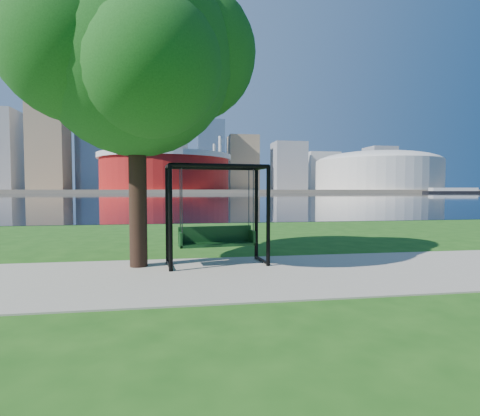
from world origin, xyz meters
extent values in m
plane|color=#1E5114|center=(0.00, 0.00, 0.00)|extent=(900.00, 900.00, 0.00)
cube|color=#9E937F|center=(0.00, -0.50, 0.01)|extent=(120.00, 4.00, 0.03)
cube|color=black|center=(0.00, 102.00, 0.01)|extent=(900.00, 180.00, 0.02)
cube|color=#937F60|center=(0.00, 306.00, 1.00)|extent=(900.00, 228.00, 2.00)
cylinder|color=maroon|center=(-10.00, 235.00, 13.00)|extent=(80.00, 80.00, 22.00)
cylinder|color=silver|center=(-10.00, 235.00, 22.50)|extent=(83.00, 83.00, 3.00)
cylinder|color=silver|center=(22.91, 254.00, 18.00)|extent=(2.00, 2.00, 32.00)
cylinder|color=silver|center=(-42.91, 254.00, 18.00)|extent=(2.00, 2.00, 32.00)
cylinder|color=silver|center=(-42.91, 216.00, 18.00)|extent=(2.00, 2.00, 32.00)
cylinder|color=silver|center=(22.91, 216.00, 18.00)|extent=(2.00, 2.00, 32.00)
cylinder|color=beige|center=(135.00, 235.00, 12.00)|extent=(84.00, 84.00, 20.00)
ellipsoid|color=beige|center=(135.00, 235.00, 21.00)|extent=(84.00, 84.00, 15.12)
cube|color=#998466|center=(-100.00, 300.00, 46.00)|extent=(26.00, 26.00, 88.00)
cube|color=slate|center=(-70.00, 325.00, 49.50)|extent=(30.00, 24.00, 95.00)
cube|color=gray|center=(-40.00, 305.00, 38.00)|extent=(24.00, 24.00, 72.00)
cube|color=silver|center=(-10.00, 335.00, 42.00)|extent=(32.00, 28.00, 80.00)
cube|color=slate|center=(25.00, 310.00, 31.00)|extent=(22.00, 22.00, 58.00)
cube|color=#998466|center=(55.00, 325.00, 26.00)|extent=(26.00, 26.00, 48.00)
cube|color=gray|center=(95.00, 315.00, 23.00)|extent=(28.00, 24.00, 42.00)
cube|color=silver|center=(135.00, 340.00, 20.00)|extent=(30.00, 26.00, 36.00)
cube|color=gray|center=(185.00, 320.00, 22.00)|extent=(24.00, 24.00, 40.00)
cube|color=#998466|center=(225.00, 335.00, 18.00)|extent=(26.00, 26.00, 32.00)
sphere|color=#998466|center=(-100.00, 300.00, 93.50)|extent=(10.00, 10.00, 10.00)
cylinder|color=black|center=(-1.47, 0.02, 1.19)|extent=(0.10, 0.10, 2.37)
cylinder|color=black|center=(0.78, 0.25, 1.19)|extent=(0.10, 0.10, 2.37)
cylinder|color=black|center=(-1.57, 0.95, 1.19)|extent=(0.10, 0.10, 2.37)
cylinder|color=black|center=(0.69, 1.18, 1.19)|extent=(0.10, 0.10, 2.37)
cylinder|color=black|center=(-0.35, 0.14, 2.37)|extent=(2.27, 0.33, 0.09)
cylinder|color=black|center=(-0.44, 1.06, 2.37)|extent=(2.27, 0.33, 0.09)
cylinder|color=black|center=(-1.52, 0.48, 2.37)|extent=(0.19, 0.93, 0.09)
cylinder|color=black|center=(-1.52, 0.48, 0.08)|extent=(0.17, 0.93, 0.07)
cylinder|color=black|center=(0.74, 0.72, 2.37)|extent=(0.19, 0.93, 0.09)
cylinder|color=black|center=(0.74, 0.72, 0.08)|extent=(0.17, 0.93, 0.07)
cube|color=black|center=(-0.39, 0.60, 0.52)|extent=(1.84, 0.65, 0.06)
cube|color=black|center=(-0.41, 0.80, 0.74)|extent=(1.80, 0.24, 0.39)
cube|color=black|center=(-1.26, 0.51, 0.66)|extent=(0.10, 0.47, 0.35)
cube|color=black|center=(0.47, 0.69, 0.66)|extent=(0.10, 0.47, 0.35)
cylinder|color=#333338|center=(-1.22, 0.32, 1.57)|extent=(0.03, 0.03, 1.50)
cylinder|color=#333338|center=(0.47, 0.50, 1.57)|extent=(0.03, 0.03, 1.50)
cylinder|color=#333338|center=(-1.26, 0.70, 1.57)|extent=(0.03, 0.03, 1.50)
cylinder|color=#333338|center=(0.43, 0.88, 1.57)|extent=(0.03, 0.03, 1.50)
cylinder|color=black|center=(-2.23, 0.69, 2.04)|extent=(0.41, 0.41, 4.09)
sphere|color=#184C16|center=(-2.23, 0.69, 4.83)|extent=(4.46, 4.46, 4.46)
sphere|color=#184C16|center=(-1.02, 1.25, 5.20)|extent=(3.34, 3.34, 3.34)
sphere|color=#184C16|center=(-3.35, 0.32, 5.01)|extent=(3.53, 3.53, 3.53)
sphere|color=#184C16|center=(-1.86, -0.33, 4.36)|extent=(2.97, 2.97, 2.97)
sphere|color=#184C16|center=(-2.79, 1.80, 5.57)|extent=(3.16, 3.16, 3.16)
cube|color=black|center=(151.13, 180.96, 0.63)|extent=(31.45, 14.55, 1.22)
cube|color=beige|center=(151.13, 180.96, 2.15)|extent=(25.18, 11.74, 1.82)
camera|label=1|loc=(-1.27, -8.29, 1.82)|focal=28.00mm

